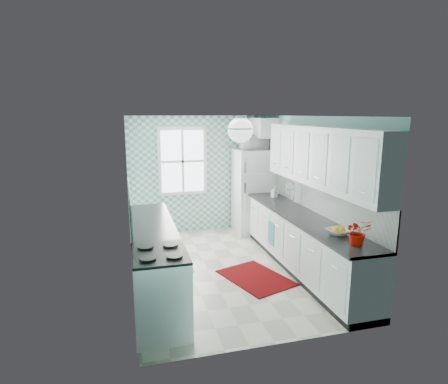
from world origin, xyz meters
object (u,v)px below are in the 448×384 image
object	(u,v)px
potted_plant	(358,232)
stove	(161,290)
microwave	(254,142)
sink	(284,205)
fridge	(253,191)
ceiling_light	(240,130)
fruit_bowl	(338,232)

from	to	relation	value
potted_plant	stove	bearing A→B (deg)	173.22
potted_plant	microwave	distance (m)	3.72
sink	potted_plant	size ratio (longest dim) A/B	1.58
microwave	fridge	bearing A→B (deg)	50.50
stove	potted_plant	size ratio (longest dim) A/B	2.85
ceiling_light	microwave	size ratio (longest dim) A/B	0.66
stove	potted_plant	distance (m)	2.49
fridge	microwave	world-z (taller)	microwave
ceiling_light	stove	xyz separation A→B (m)	(-1.20, -0.76, -1.82)
ceiling_light	fruit_bowl	bearing A→B (deg)	-27.49
ceiling_light	fruit_bowl	world-z (taller)	ceiling_light
fridge	microwave	size ratio (longest dim) A/B	3.39
microwave	fruit_bowl	bearing A→B (deg)	88.53
fridge	stove	bearing A→B (deg)	-124.23
ceiling_light	fridge	distance (m)	3.14
fruit_bowl	potted_plant	distance (m)	0.44
fridge	fruit_bowl	xyz separation A→B (m)	(0.09, -3.20, 0.08)
fruit_bowl	microwave	size ratio (longest dim) A/B	0.57
microwave	sink	bearing A→B (deg)	90.70
stove	fruit_bowl	xyz separation A→B (m)	(2.40, 0.14, 0.48)
ceiling_light	potted_plant	xyz separation A→B (m)	(1.20, -1.05, -1.21)
stove	potted_plant	world-z (taller)	potted_plant
sink	microwave	world-z (taller)	microwave
stove	potted_plant	xyz separation A→B (m)	(2.40, -0.29, 0.61)
fruit_bowl	potted_plant	size ratio (longest dim) A/B	0.89
stove	microwave	world-z (taller)	microwave
stove	sink	bearing A→B (deg)	39.33
potted_plant	sink	bearing A→B (deg)	89.90
fruit_bowl	microwave	xyz separation A→B (m)	(-0.09, 3.20, 0.97)
fruit_bowl	microwave	bearing A→B (deg)	91.61
stove	microwave	size ratio (longest dim) A/B	1.81
fridge	sink	size ratio (longest dim) A/B	3.39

